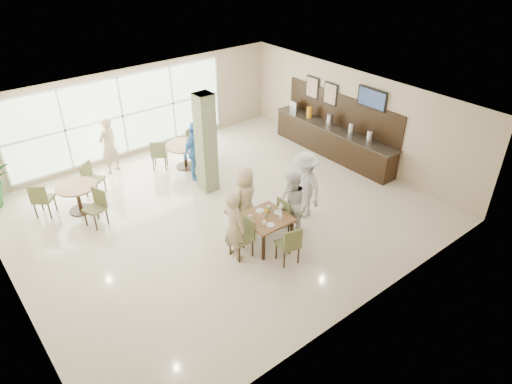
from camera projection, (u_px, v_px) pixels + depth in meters
ground at (221, 212)px, 11.93m from camera, size 10.00×10.00×0.00m
room_shell at (219, 153)px, 11.04m from camera, size 10.00×10.00×10.00m
window_bank at (122, 116)px, 13.91m from camera, size 7.00×0.04×7.00m
column at (206, 144)px, 12.22m from camera, size 0.45×0.45×2.80m
main_table at (266, 220)px, 10.44m from camera, size 1.01×1.01×0.75m
round_table_left at (77, 192)px, 11.70m from camera, size 1.02×1.02×0.75m
round_table_right at (185, 150)px, 13.77m from camera, size 1.11×1.11×0.75m
chairs_main_table at (266, 227)px, 10.53m from camera, size 1.94×1.99×0.95m
chairs_table_left at (78, 195)px, 11.73m from camera, size 2.02×2.02×0.95m
chairs_table_right at (185, 153)px, 13.83m from camera, size 1.87×1.79×0.95m
tabletop_clutter at (267, 215)px, 10.37m from camera, size 0.80×0.79×0.21m
buffet_counter at (333, 139)px, 14.49m from camera, size 0.64×4.70×1.95m
wall_tv at (372, 99)px, 13.05m from camera, size 0.06×1.00×0.58m
framed_art_a at (330, 94)px, 14.27m from camera, size 0.05×0.55×0.70m
framed_art_b at (312, 87)px, 14.81m from camera, size 0.05×0.55×0.70m
teen_left at (234, 226)px, 9.96m from camera, size 0.47×0.65×1.66m
teen_far at (245, 198)px, 11.00m from camera, size 0.88×0.65×1.61m
teen_right at (292, 205)px, 10.68m from camera, size 0.67×0.84×1.66m
teen_standing at (305, 185)px, 11.36m from camera, size 0.82×1.23×1.78m
adult_a at (195, 151)px, 12.99m from camera, size 1.18×0.96×1.76m
adult_b at (207, 137)px, 13.98m from camera, size 0.88×1.62×1.66m
adult_standing at (109, 145)px, 13.36m from camera, size 0.74×0.62×1.73m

